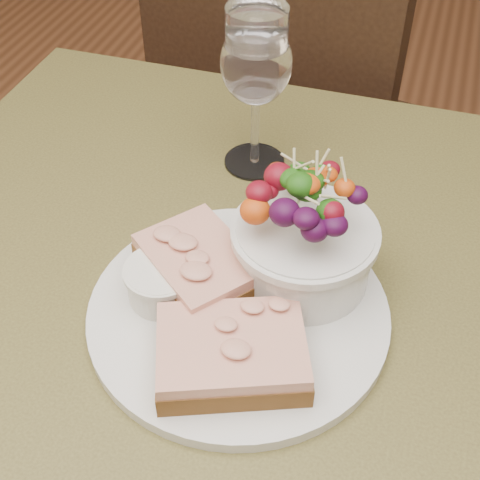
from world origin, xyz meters
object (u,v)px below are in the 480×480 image
(sandwich_front, at_px, (232,353))
(ramekin, at_px, (162,281))
(salad_bowl, at_px, (305,230))
(chair_far, at_px, (296,208))
(cafe_table, at_px, (233,371))
(wine_glass, at_px, (256,68))
(dinner_plate, at_px, (238,312))
(sandwich_back, at_px, (199,265))

(sandwich_front, bearing_deg, ramekin, 125.30)
(salad_bowl, bearing_deg, chair_far, 101.76)
(cafe_table, height_order, wine_glass, wine_glass)
(dinner_plate, relative_size, wine_glass, 1.56)
(chair_far, height_order, wine_glass, wine_glass)
(sandwich_back, bearing_deg, cafe_table, 21.52)
(cafe_table, xyz_separation_m, wine_glass, (-0.04, 0.22, 0.22))
(dinner_plate, xyz_separation_m, salad_bowl, (0.05, 0.06, 0.07))
(cafe_table, xyz_separation_m, sandwich_back, (-0.04, 0.01, 0.14))
(cafe_table, height_order, dinner_plate, dinner_plate)
(cafe_table, xyz_separation_m, ramekin, (-0.06, -0.02, 0.13))
(sandwich_back, distance_m, wine_glass, 0.23)
(dinner_plate, height_order, ramekin, ramekin)
(cafe_table, height_order, chair_far, chair_far)
(cafe_table, distance_m, wine_glass, 0.32)
(salad_bowl, relative_size, wine_glass, 0.73)
(cafe_table, height_order, sandwich_back, sandwich_back)
(cafe_table, relative_size, sandwich_back, 5.78)
(chair_far, relative_size, sandwich_front, 6.08)
(cafe_table, height_order, ramekin, ramekin)
(sandwich_back, bearing_deg, ramekin, -96.56)
(cafe_table, distance_m, chair_far, 0.76)
(sandwich_front, xyz_separation_m, sandwich_back, (-0.06, 0.08, 0.01))
(cafe_table, relative_size, wine_glass, 4.57)
(chair_far, distance_m, ramekin, 0.84)
(sandwich_front, distance_m, sandwich_back, 0.10)
(sandwich_back, bearing_deg, salad_bowl, 61.34)
(chair_far, bearing_deg, cafe_table, 108.67)
(dinner_plate, bearing_deg, wine_glass, 102.74)
(sandwich_front, relative_size, wine_glass, 0.85)
(dinner_plate, xyz_separation_m, wine_glass, (-0.05, 0.23, 0.12))
(sandwich_front, bearing_deg, chair_far, 76.11)
(sandwich_back, bearing_deg, dinner_plate, 14.68)
(cafe_table, xyz_separation_m, chair_far, (-0.08, 0.67, -0.36))
(cafe_table, relative_size, ramekin, 12.75)
(ramekin, bearing_deg, sandwich_back, 44.49)
(dinner_plate, distance_m, wine_glass, 0.26)
(wine_glass, bearing_deg, ramekin, -94.66)
(sandwich_front, xyz_separation_m, wine_glass, (-0.06, 0.29, 0.09))
(dinner_plate, relative_size, sandwich_back, 1.98)
(chair_far, xyz_separation_m, wine_glass, (0.03, -0.45, 0.58))
(sandwich_back, distance_m, salad_bowl, 0.10)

